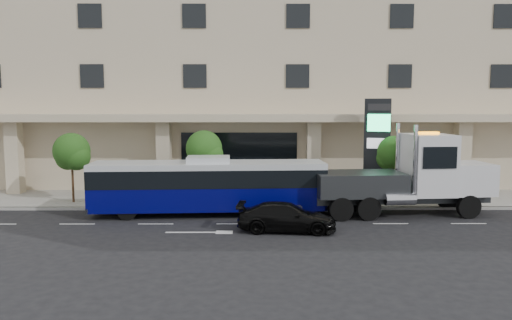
{
  "coord_description": "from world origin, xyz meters",
  "views": [
    {
      "loc": [
        1.0,
        -26.41,
        6.02
      ],
      "look_at": [
        1.14,
        2.0,
        2.9
      ],
      "focal_mm": 35.0,
      "sensor_mm": 36.0,
      "label": 1
    }
  ],
  "objects": [
    {
      "name": "city_bus",
      "position": [
        -1.49,
        0.77,
        1.65
      ],
      "size": [
        12.89,
        3.38,
        3.23
      ],
      "rotation": [
        0.0,
        0.0,
        0.05
      ],
      "color": "black",
      "rests_on": "ground"
    },
    {
      "name": "ground",
      "position": [
        0.0,
        0.0,
        0.0
      ],
      "size": [
        120.0,
        120.0,
        0.0
      ],
      "primitive_type": "plane",
      "color": "black",
      "rests_on": "ground"
    },
    {
      "name": "curb",
      "position": [
        0.0,
        2.0,
        0.07
      ],
      "size": [
        120.0,
        0.3,
        0.15
      ],
      "primitive_type": "cube",
      "color": "gray",
      "rests_on": "ground"
    },
    {
      "name": "sidewalk",
      "position": [
        0.0,
        5.0,
        0.07
      ],
      "size": [
        120.0,
        6.0,
        0.15
      ],
      "primitive_type": "cube",
      "color": "gray",
      "rests_on": "ground"
    },
    {
      "name": "convention_center",
      "position": [
        -0.0,
        15.42,
        9.97
      ],
      "size": [
        60.0,
        17.6,
        20.0
      ],
      "color": "#C6B694",
      "rests_on": "ground"
    },
    {
      "name": "tree_left",
      "position": [
        -9.97,
        3.59,
        3.11
      ],
      "size": [
        2.27,
        2.2,
        4.22
      ],
      "color": "#422B19",
      "rests_on": "sidewalk"
    },
    {
      "name": "tree_right",
      "position": [
        9.53,
        3.59,
        3.04
      ],
      "size": [
        2.1,
        2.0,
        4.04
      ],
      "color": "#422B19",
      "rests_on": "sidewalk"
    },
    {
      "name": "tree_mid",
      "position": [
        -1.97,
        3.59,
        3.26
      ],
      "size": [
        2.28,
        2.2,
        4.38
      ],
      "color": "#422B19",
      "rests_on": "sidewalk"
    },
    {
      "name": "tow_truck",
      "position": [
        9.61,
        0.69,
        2.06
      ],
      "size": [
        11.06,
        3.48,
        5.02
      ],
      "rotation": [
        0.0,
        0.0,
        0.08
      ],
      "color": "#2D3033",
      "rests_on": "ground"
    },
    {
      "name": "black_sedan",
      "position": [
        2.57,
        -2.95,
        0.69
      ],
      "size": [
        4.89,
        2.38,
        1.37
      ],
      "primitive_type": "imported",
      "rotation": [
        0.0,
        0.0,
        1.47
      ],
      "color": "black",
      "rests_on": "ground"
    },
    {
      "name": "signage_pylon",
      "position": [
        8.62,
        4.18,
        3.34
      ],
      "size": [
        1.66,
        1.02,
        6.28
      ],
      "rotation": [
        0.0,
        0.0,
        -0.32
      ],
      "color": "black",
      "rests_on": "sidewalk"
    }
  ]
}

